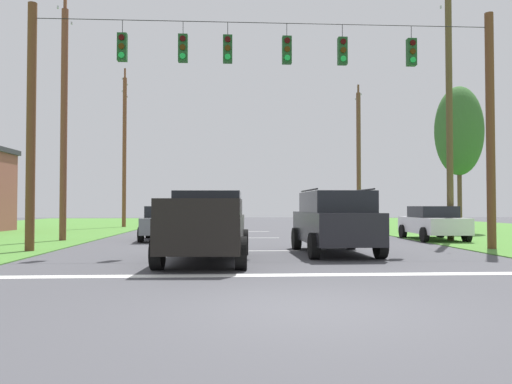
{
  "coord_description": "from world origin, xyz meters",
  "views": [
    {
      "loc": [
        -1.19,
        -7.4,
        1.52
      ],
      "look_at": [
        -0.17,
        10.99,
        2.05
      ],
      "focal_mm": 35.04,
      "sensor_mm": 36.0,
      "label": 1
    }
  ],
  "objects_px": {
    "pickup_truck": "(207,226)",
    "tree_roadside_right": "(459,131)",
    "overhead_signal_span": "(266,109)",
    "distant_car_crossing_white": "(433,222)",
    "suv_black": "(335,221)",
    "utility_pole_mid_right": "(449,113)",
    "utility_pole_far_right": "(359,158)",
    "utility_pole_mid_left": "(64,120)",
    "utility_pole_far_left": "(124,148)",
    "distant_car_oncoming": "(165,222)"
  },
  "relations": [
    {
      "from": "pickup_truck",
      "to": "tree_roadside_right",
      "type": "height_order",
      "value": "tree_roadside_right"
    },
    {
      "from": "distant_car_crossing_white",
      "to": "pickup_truck",
      "type": "bearing_deg",
      "value": -140.56
    },
    {
      "from": "utility_pole_mid_right",
      "to": "utility_pole_mid_left",
      "type": "relative_size",
      "value": 1.04
    },
    {
      "from": "utility_pole_far_right",
      "to": "distant_car_crossing_white",
      "type": "bearing_deg",
      "value": -90.21
    },
    {
      "from": "distant_car_crossing_white",
      "to": "utility_pole_mid_left",
      "type": "distance_m",
      "value": 17.02
    },
    {
      "from": "distant_car_oncoming",
      "to": "utility_pole_far_right",
      "type": "distance_m",
      "value": 17.6
    },
    {
      "from": "distant_car_oncoming",
      "to": "utility_pole_mid_right",
      "type": "xyz_separation_m",
      "value": [
        12.5,
        -1.48,
        4.81
      ]
    },
    {
      "from": "utility_pole_mid_left",
      "to": "overhead_signal_span",
      "type": "bearing_deg",
      "value": -31.35
    },
    {
      "from": "distant_car_crossing_white",
      "to": "utility_pole_far_right",
      "type": "distance_m",
      "value": 13.49
    },
    {
      "from": "suv_black",
      "to": "utility_pole_far_left",
      "type": "xyz_separation_m",
      "value": [
        -10.9,
        20.51,
        4.68
      ]
    },
    {
      "from": "overhead_signal_span",
      "to": "utility_pole_far_right",
      "type": "relative_size",
      "value": 1.59
    },
    {
      "from": "distant_car_oncoming",
      "to": "utility_pole_mid_right",
      "type": "distance_m",
      "value": 13.47
    },
    {
      "from": "distant_car_crossing_white",
      "to": "utility_pole_mid_right",
      "type": "distance_m",
      "value": 4.9
    },
    {
      "from": "suv_black",
      "to": "distant_car_crossing_white",
      "type": "xyz_separation_m",
      "value": [
        5.77,
        6.13,
        -0.27
      ]
    },
    {
      "from": "utility_pole_far_left",
      "to": "tree_roadside_right",
      "type": "bearing_deg",
      "value": -21.42
    },
    {
      "from": "overhead_signal_span",
      "to": "distant_car_crossing_white",
      "type": "distance_m",
      "value": 10.14
    },
    {
      "from": "suv_black",
      "to": "distant_car_oncoming",
      "type": "relative_size",
      "value": 1.1
    },
    {
      "from": "overhead_signal_span",
      "to": "suv_black",
      "type": "relative_size",
      "value": 3.35
    },
    {
      "from": "utility_pole_far_right",
      "to": "utility_pole_far_left",
      "type": "relative_size",
      "value": 0.88
    },
    {
      "from": "suv_black",
      "to": "distant_car_oncoming",
      "type": "height_order",
      "value": "suv_black"
    },
    {
      "from": "utility_pole_mid_left",
      "to": "distant_car_oncoming",
      "type": "bearing_deg",
      "value": 5.45
    },
    {
      "from": "utility_pole_far_right",
      "to": "utility_pole_mid_left",
      "type": "height_order",
      "value": "utility_pole_mid_left"
    },
    {
      "from": "utility_pole_mid_right",
      "to": "utility_pole_mid_left",
      "type": "height_order",
      "value": "utility_pole_mid_right"
    },
    {
      "from": "pickup_truck",
      "to": "suv_black",
      "type": "xyz_separation_m",
      "value": [
        4.0,
        1.91,
        0.09
      ]
    },
    {
      "from": "pickup_truck",
      "to": "utility_pole_mid_left",
      "type": "height_order",
      "value": "utility_pole_mid_left"
    },
    {
      "from": "utility_pole_mid_right",
      "to": "utility_pole_mid_left",
      "type": "xyz_separation_m",
      "value": [
        -16.89,
        1.06,
        -0.3
      ]
    },
    {
      "from": "overhead_signal_span",
      "to": "pickup_truck",
      "type": "height_order",
      "value": "overhead_signal_span"
    },
    {
      "from": "pickup_truck",
      "to": "utility_pole_mid_left",
      "type": "xyz_separation_m",
      "value": [
        -6.63,
        8.34,
        4.34
      ]
    },
    {
      "from": "utility_pole_far_right",
      "to": "utility_pole_mid_left",
      "type": "xyz_separation_m",
      "value": [
        -16.46,
        -12.54,
        0.37
      ]
    },
    {
      "from": "pickup_truck",
      "to": "utility_pole_far_left",
      "type": "distance_m",
      "value": 23.93
    },
    {
      "from": "overhead_signal_span",
      "to": "utility_pole_far_left",
      "type": "relative_size",
      "value": 1.41
    },
    {
      "from": "tree_roadside_right",
      "to": "suv_black",
      "type": "bearing_deg",
      "value": -128.99
    },
    {
      "from": "distant_car_crossing_white",
      "to": "utility_pole_mid_left",
      "type": "xyz_separation_m",
      "value": [
        -16.41,
        0.3,
        4.51
      ]
    },
    {
      "from": "suv_black",
      "to": "utility_pole_far_left",
      "type": "height_order",
      "value": "utility_pole_far_left"
    },
    {
      "from": "distant_car_oncoming",
      "to": "tree_roadside_right",
      "type": "bearing_deg",
      "value": 18.63
    },
    {
      "from": "suv_black",
      "to": "utility_pole_mid_right",
      "type": "height_order",
      "value": "utility_pole_mid_right"
    },
    {
      "from": "utility_pole_mid_right",
      "to": "utility_pole_far_left",
      "type": "xyz_separation_m",
      "value": [
        -17.15,
        15.13,
        0.14
      ]
    },
    {
      "from": "pickup_truck",
      "to": "distant_car_crossing_white",
      "type": "relative_size",
      "value": 1.26
    },
    {
      "from": "utility_pole_far_left",
      "to": "distant_car_crossing_white",
      "type": "bearing_deg",
      "value": -40.76
    },
    {
      "from": "suv_black",
      "to": "distant_car_crossing_white",
      "type": "relative_size",
      "value": 1.11
    },
    {
      "from": "utility_pole_far_left",
      "to": "tree_roadside_right",
      "type": "distance_m",
      "value": 22.42
    },
    {
      "from": "distant_car_crossing_white",
      "to": "tree_roadside_right",
      "type": "distance_m",
      "value": 9.04
    },
    {
      "from": "utility_pole_mid_left",
      "to": "utility_pole_far_left",
      "type": "distance_m",
      "value": 14.08
    },
    {
      "from": "tree_roadside_right",
      "to": "distant_car_crossing_white",
      "type": "bearing_deg",
      "value": -124.17
    },
    {
      "from": "utility_pole_mid_left",
      "to": "utility_pole_far_left",
      "type": "xyz_separation_m",
      "value": [
        -0.27,
        14.07,
        0.43
      ]
    },
    {
      "from": "utility_pole_mid_right",
      "to": "utility_pole_far_right",
      "type": "height_order",
      "value": "utility_pole_mid_right"
    },
    {
      "from": "overhead_signal_span",
      "to": "distant_car_oncoming",
      "type": "relative_size",
      "value": 3.7
    },
    {
      "from": "tree_roadside_right",
      "to": "utility_pole_far_right",
      "type": "bearing_deg",
      "value": 121.96
    },
    {
      "from": "suv_black",
      "to": "utility_pole_far_left",
      "type": "distance_m",
      "value": 23.69
    },
    {
      "from": "pickup_truck",
      "to": "utility_pole_far_left",
      "type": "bearing_deg",
      "value": 107.11
    }
  ]
}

